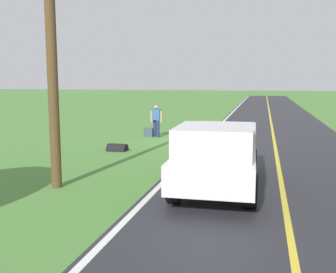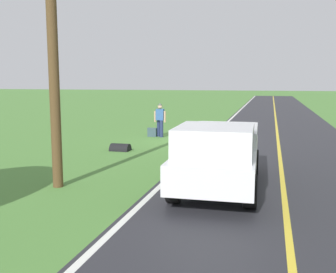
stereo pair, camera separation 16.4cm
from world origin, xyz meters
name	(u,v)px [view 1 (the left image)]	position (x,y,z in m)	size (l,w,h in m)	color
ground_plane	(185,141)	(0.00, 0.00, 0.00)	(200.00, 200.00, 0.00)	#4C7F38
road_surface	(275,144)	(-4.22, 0.00, 0.00)	(7.01, 120.00, 0.00)	#28282D
lane_edge_line	(203,142)	(-0.90, 0.00, 0.01)	(0.16, 117.60, 0.00)	silver
lane_centre_line	(275,144)	(-4.22, 0.00, 0.01)	(0.14, 117.60, 0.00)	gold
hitchhiker_walking	(156,118)	(1.75, -1.16, 0.98)	(0.62, 0.51, 1.75)	navy
suitcase_carried	(148,132)	(2.17, -1.07, 0.23)	(0.20, 0.46, 0.46)	#384C56
pickup_truck_passing	(218,154)	(-2.49, 8.26, 0.97)	(2.19, 5.44, 1.82)	silver
utility_pole_roadside	(51,37)	(1.84, 9.10, 4.05)	(0.28, 0.28, 8.10)	brown
drainage_culvert	(117,151)	(2.26, 3.28, 0.00)	(0.60, 0.60, 0.80)	black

